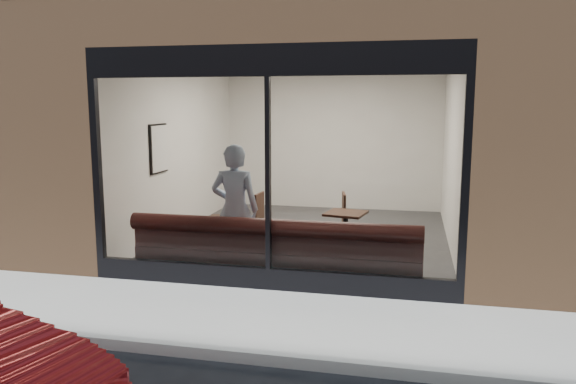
% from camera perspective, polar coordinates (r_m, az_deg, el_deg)
% --- Properties ---
extents(ground, '(120.00, 120.00, 0.00)m').
position_cam_1_polar(ground, '(5.80, -7.22, -16.26)').
color(ground, black).
rests_on(ground, ground).
extents(sidewalk_near, '(40.00, 2.00, 0.01)m').
position_cam_1_polar(sidewalk_near, '(6.67, -4.27, -12.68)').
color(sidewalk_near, gray).
rests_on(sidewalk_near, ground).
extents(kerb_near, '(40.00, 0.10, 0.12)m').
position_cam_1_polar(kerb_near, '(5.73, -7.41, -15.92)').
color(kerb_near, gray).
rests_on(kerb_near, ground).
extents(host_building_pier_left, '(2.50, 12.00, 3.20)m').
position_cam_1_polar(host_building_pier_left, '(14.10, -10.82, 5.38)').
color(host_building_pier_left, brown).
rests_on(host_building_pier_left, ground).
extents(host_building_pier_right, '(2.50, 12.00, 3.20)m').
position_cam_1_polar(host_building_pier_right, '(13.10, 21.04, 4.67)').
color(host_building_pier_right, brown).
rests_on(host_building_pier_right, ground).
extents(host_building_backfill, '(5.00, 6.00, 3.20)m').
position_cam_1_polar(host_building_backfill, '(16.05, 6.02, 5.93)').
color(host_building_backfill, brown).
rests_on(host_building_backfill, ground).
extents(cafe_floor, '(6.00, 6.00, 0.00)m').
position_cam_1_polar(cafe_floor, '(10.38, 2.10, -4.59)').
color(cafe_floor, '#2D2D30').
rests_on(cafe_floor, ground).
extents(cafe_ceiling, '(6.00, 6.00, 0.00)m').
position_cam_1_polar(cafe_ceiling, '(10.11, 2.21, 13.14)').
color(cafe_ceiling, white).
rests_on(cafe_ceiling, host_building_upper).
extents(cafe_wall_back, '(5.00, 0.00, 5.00)m').
position_cam_1_polar(cafe_wall_back, '(13.07, 4.52, 5.23)').
color(cafe_wall_back, silver).
rests_on(cafe_wall_back, ground).
extents(cafe_wall_left, '(0.00, 6.00, 6.00)m').
position_cam_1_polar(cafe_wall_left, '(10.85, -10.93, 4.31)').
color(cafe_wall_left, silver).
rests_on(cafe_wall_left, ground).
extents(cafe_wall_right, '(0.00, 6.00, 6.00)m').
position_cam_1_polar(cafe_wall_right, '(9.99, 16.38, 3.70)').
color(cafe_wall_right, silver).
rests_on(cafe_wall_right, ground).
extents(storefront_kick, '(5.00, 0.10, 0.30)m').
position_cam_1_polar(storefront_kick, '(7.57, -1.98, -8.80)').
color(storefront_kick, black).
rests_on(storefront_kick, ground).
extents(storefront_header, '(5.00, 0.10, 0.40)m').
position_cam_1_polar(storefront_header, '(7.22, -2.10, 13.24)').
color(storefront_header, black).
rests_on(storefront_header, host_building_upper).
extents(storefront_mullion, '(0.06, 0.10, 2.50)m').
position_cam_1_polar(storefront_mullion, '(7.26, -2.04, 1.76)').
color(storefront_mullion, black).
rests_on(storefront_mullion, storefront_kick).
extents(storefront_glass, '(4.80, 0.00, 4.80)m').
position_cam_1_polar(storefront_glass, '(7.24, -2.09, 1.73)').
color(storefront_glass, white).
rests_on(storefront_glass, storefront_kick).
extents(banquette, '(4.00, 0.55, 0.45)m').
position_cam_1_polar(banquette, '(7.92, -1.25, -7.42)').
color(banquette, '#381614').
rests_on(banquette, cafe_floor).
extents(person, '(0.73, 0.51, 1.89)m').
position_cam_1_polar(person, '(8.16, -5.41, -1.75)').
color(person, '#A2BCDC').
rests_on(person, cafe_floor).
extents(cafe_table_left, '(0.74, 0.74, 0.04)m').
position_cam_1_polar(cafe_table_left, '(8.53, -5.86, -2.69)').
color(cafe_table_left, black).
rests_on(cafe_table_left, cafe_floor).
extents(cafe_table_right, '(0.69, 0.69, 0.04)m').
position_cam_1_polar(cafe_table_right, '(8.92, 5.88, -2.17)').
color(cafe_table_right, black).
rests_on(cafe_table_right, cafe_floor).
extents(cafe_chair_left, '(0.44, 0.44, 0.04)m').
position_cam_1_polar(cafe_chair_left, '(9.76, -3.97, -4.17)').
color(cafe_chair_left, black).
rests_on(cafe_chair_left, cafe_floor).
extents(cafe_chair_right, '(0.52, 0.52, 0.04)m').
position_cam_1_polar(cafe_chair_right, '(9.70, 4.53, -4.25)').
color(cafe_chair_right, black).
rests_on(cafe_chair_right, cafe_floor).
extents(wall_poster, '(0.02, 0.59, 0.79)m').
position_cam_1_polar(wall_poster, '(9.96, -12.92, 4.32)').
color(wall_poster, white).
rests_on(wall_poster, cafe_wall_left).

